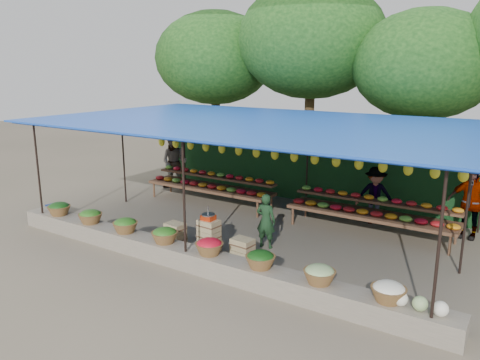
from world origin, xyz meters
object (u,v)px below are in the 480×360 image
Objects in this scene: crate_counter at (208,239)px; vendor_seated at (266,221)px; blue_crate_back at (56,210)px; weighing_scale at (208,217)px; blue_crate_front at (48,214)px.

crate_counter is 1.40m from vendor_seated.
vendor_seated reaches higher than blue_crate_back.
vendor_seated reaches higher than weighing_scale.
crate_counter is 0.53m from weighing_scale.
crate_counter is at bearing 180.00° from weighing_scale.
crate_counter is 7.50× the size of weighing_scale.
blue_crate_front is (-5.09, -0.55, -0.69)m from weighing_scale.
weighing_scale is at bearing 40.87° from vendor_seated.
blue_crate_back is at bearing 5.02° from vendor_seated.
weighing_scale is (0.02, -0.00, 0.53)m from crate_counter.
vendor_seated is 2.53× the size of blue_crate_back.
crate_counter is 4.51× the size of blue_crate_front.
vendor_seated is at bearing 46.31° from weighing_scale.
weighing_scale is at bearing 10.77° from blue_crate_front.
weighing_scale reaches higher than blue_crate_back.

